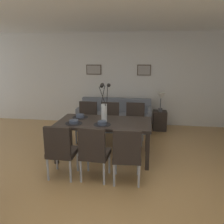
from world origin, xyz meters
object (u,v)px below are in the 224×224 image
at_px(dining_chair_near_left, 61,149).
at_px(bowl_near_left, 74,121).
at_px(dining_chair_far_left, 94,151).
at_px(dining_chair_mid_right, 135,121).
at_px(dining_chair_near_right, 87,120).
at_px(dining_chair_far_right, 110,121).
at_px(dining_chair_mid_left, 127,153).
at_px(table_lamp, 161,98).
at_px(framed_picture_center, 144,70).
at_px(bowl_near_right, 80,116).
at_px(framed_picture_left, 94,70).
at_px(dining_table, 104,125).
at_px(centerpiece_vase, 104,107).
at_px(side_table, 160,121).
at_px(sofa, 115,118).
at_px(bowl_far_left, 102,123).

height_order(dining_chair_near_left, bowl_near_left, dining_chair_near_left).
relative_size(dining_chair_far_left, dining_chair_mid_right, 1.00).
relative_size(dining_chair_near_right, dining_chair_far_right, 1.00).
height_order(dining_chair_far_right, dining_chair_mid_left, same).
xyz_separation_m(table_lamp, framed_picture_center, (-0.47, 0.45, 0.68)).
height_order(bowl_near_right, framed_picture_left, framed_picture_left).
bearing_deg(dining_table, centerpiece_vase, 55.35).
bearing_deg(dining_chair_near_right, dining_chair_mid_right, 1.57).
height_order(dining_table, side_table, dining_table).
bearing_deg(dining_chair_mid_right, dining_chair_far_right, -176.81).
bearing_deg(table_lamp, centerpiece_vase, -121.83).
bearing_deg(sofa, centerpiece_vase, -88.92).
bearing_deg(framed_picture_center, dining_chair_near_left, -111.36).
distance_m(bowl_near_right, side_table, 2.47).
bearing_deg(dining_chair_mid_right, side_table, 58.14).
bearing_deg(table_lamp, bowl_far_left, -119.18).
bearing_deg(dining_chair_mid_left, table_lamp, 76.68).
distance_m(centerpiece_vase, bowl_far_left, 0.32).
relative_size(bowl_far_left, table_lamp, 0.33).
xyz_separation_m(dining_table, bowl_far_left, (0.00, -0.21, 0.12)).
xyz_separation_m(dining_chair_far_left, bowl_near_left, (-0.53, 0.67, 0.27)).
bearing_deg(dining_chair_mid_left, side_table, 76.68).
xyz_separation_m(dining_chair_near_left, side_table, (1.74, 2.81, -0.25)).
relative_size(dining_chair_far_right, bowl_far_left, 5.41).
distance_m(sofa, framed_picture_left, 1.54).
height_order(dining_chair_mid_right, bowl_far_left, dining_chair_mid_right).
xyz_separation_m(bowl_far_left, framed_picture_center, (0.72, 2.57, 0.80)).
bearing_deg(framed_picture_center, dining_chair_far_right, -116.29).
height_order(sofa, framed_picture_center, framed_picture_center).
height_order(dining_chair_mid_right, sofa, dining_chair_mid_right).
xyz_separation_m(dining_chair_near_left, centerpiece_vase, (0.56, 0.90, 0.51)).
height_order(bowl_near_left, framed_picture_left, framed_picture_left).
bearing_deg(bowl_near_right, dining_chair_far_right, 51.44).
height_order(dining_table, dining_chair_near_right, dining_chair_near_right).
height_order(dining_chair_near_right, dining_chair_far_left, same).
bearing_deg(sofa, framed_picture_center, 32.73).
bearing_deg(dining_chair_far_left, dining_chair_near_right, 107.51).
bearing_deg(dining_table, dining_chair_far_right, 91.89).
bearing_deg(table_lamp, framed_picture_center, 135.84).
relative_size(dining_chair_mid_left, bowl_near_right, 5.41).
height_order(dining_table, framed_picture_center, framed_picture_center).
bearing_deg(table_lamp, dining_table, -121.83).
xyz_separation_m(dining_chair_far_right, dining_chair_mid_left, (0.54, -1.76, 0.00)).
relative_size(dining_table, bowl_near_left, 10.59).
xyz_separation_m(dining_chair_near_right, dining_chair_mid_right, (1.11, 0.03, 0.00)).
distance_m(dining_chair_near_right, dining_chair_far_right, 0.53).
distance_m(bowl_near_left, table_lamp, 2.73).
height_order(dining_chair_near_right, bowl_near_right, dining_chair_near_right).
distance_m(centerpiece_vase, table_lamp, 2.25).
xyz_separation_m(centerpiece_vase, framed_picture_center, (0.71, 2.36, 0.55)).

